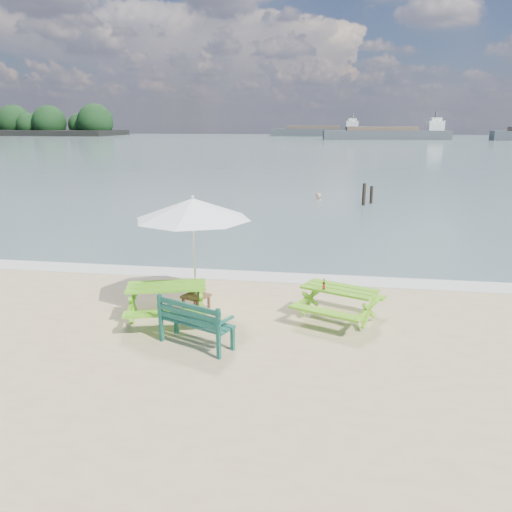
% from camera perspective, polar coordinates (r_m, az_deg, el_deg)
% --- Properties ---
extents(sea, '(300.00, 300.00, 0.00)m').
position_cam_1_polar(sea, '(93.04, 7.92, 12.47)').
color(sea, slate).
rests_on(sea, ground).
extents(foam_strip, '(22.00, 0.90, 0.01)m').
position_cam_1_polar(foam_strip, '(13.31, -0.29, -2.30)').
color(foam_strip, silver).
rests_on(foam_strip, ground).
extents(picnic_table_left, '(2.01, 2.14, 0.76)m').
position_cam_1_polar(picnic_table_left, '(10.50, -10.11, -5.33)').
color(picnic_table_left, '#5DB61B').
rests_on(picnic_table_left, ground).
extents(picnic_table_right, '(2.00, 2.09, 0.71)m').
position_cam_1_polar(picnic_table_right, '(10.46, 9.43, -5.53)').
color(picnic_table_right, '#65B21B').
rests_on(picnic_table_right, ground).
extents(park_bench, '(1.51, 1.02, 0.89)m').
position_cam_1_polar(park_bench, '(9.29, -6.83, -8.56)').
color(park_bench, '#104639').
rests_on(park_bench, ground).
extents(side_table, '(0.65, 0.65, 0.32)m').
position_cam_1_polar(side_table, '(11.08, -6.86, -5.18)').
color(side_table, brown).
rests_on(side_table, ground).
extents(patio_umbrella, '(3.27, 3.27, 2.45)m').
position_cam_1_polar(patio_umbrella, '(10.55, -7.21, 5.36)').
color(patio_umbrella, silver).
rests_on(patio_umbrella, ground).
extents(beer_bottle, '(0.06, 0.06, 0.23)m').
position_cam_1_polar(beer_bottle, '(10.18, 7.75, -3.40)').
color(beer_bottle, brown).
rests_on(beer_bottle, picnic_table_right).
extents(swimmer, '(0.68, 0.51, 1.68)m').
position_cam_1_polar(swimmer, '(26.81, 7.05, 5.40)').
color(swimmer, tan).
rests_on(swimmer, ground).
extents(mooring_pilings, '(0.57, 0.77, 1.28)m').
position_cam_1_polar(mooring_pilings, '(25.55, 12.56, 6.65)').
color(mooring_pilings, black).
rests_on(mooring_pilings, ground).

